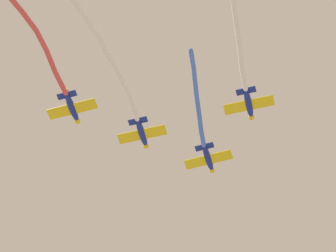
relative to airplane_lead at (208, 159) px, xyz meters
The scene contains 7 objects.
airplane_lead is the anchor object (origin of this frame).
smoke_trail_lead 10.02m from the airplane_lead, 92.44° to the right, with size 1.03×15.22×3.78m.
airplane_left_wing 11.06m from the airplane_lead, 147.11° to the right, with size 7.50×5.63×1.86m.
smoke_trail_left_wing 23.34m from the airplane_lead, 121.63° to the right, with size 7.26×22.94×1.35m.
airplane_right_wing 11.06m from the airplane_lead, 51.09° to the right, with size 7.49×5.62×1.86m.
airplane_slot 22.12m from the airplane_lead, 147.10° to the right, with size 7.52×5.66×1.86m.
smoke_trail_slot 32.37m from the airplane_lead, 131.01° to the right, with size 6.92×19.81×1.48m.
Camera 1 is at (-0.43, -61.53, 1.76)m, focal length 71.06 mm.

